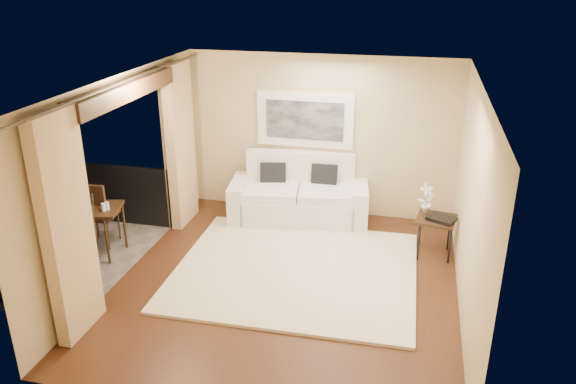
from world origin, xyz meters
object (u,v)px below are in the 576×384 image
(orchid, at_px, (427,199))
(balcony_chair_near, at_px, (80,234))
(sofa, at_px, (299,197))
(bistro_table, at_px, (98,213))
(side_table, at_px, (436,222))
(ice_bucket, at_px, (94,197))
(balcony_chair_far, at_px, (96,210))

(orchid, relative_size, balcony_chair_near, 0.50)
(sofa, bearing_deg, bistro_table, -151.54)
(side_table, distance_m, ice_bucket, 5.02)
(bistro_table, distance_m, ice_bucket, 0.27)
(bistro_table, relative_size, balcony_chair_far, 0.72)
(side_table, relative_size, orchid, 1.36)
(balcony_chair_near, bearing_deg, side_table, 3.57)
(bistro_table, height_order, balcony_chair_far, balcony_chair_far)
(orchid, distance_m, balcony_chair_near, 4.98)
(orchid, bearing_deg, side_table, -44.26)
(ice_bucket, bearing_deg, balcony_chair_near, -81.03)
(side_table, bearing_deg, orchid, 135.74)
(side_table, xyz_separation_m, ice_bucket, (-4.92, -0.94, 0.30))
(bistro_table, xyz_separation_m, ice_bucket, (-0.13, 0.15, 0.18))
(balcony_chair_near, bearing_deg, bistro_table, 71.93)
(balcony_chair_near, bearing_deg, sofa, 27.88)
(side_table, bearing_deg, ice_bucket, -169.17)
(balcony_chair_far, distance_m, balcony_chair_near, 0.65)
(orchid, distance_m, bistro_table, 4.81)
(side_table, relative_size, balcony_chair_near, 0.67)
(sofa, distance_m, balcony_chair_far, 3.24)
(ice_bucket, bearing_deg, sofa, 32.96)
(side_table, relative_size, balcony_chair_far, 0.60)
(sofa, xyz_separation_m, balcony_chair_near, (-2.62, -2.36, 0.15))
(side_table, xyz_separation_m, orchid, (-0.16, 0.15, 0.29))
(bistro_table, bearing_deg, orchid, 14.99)
(sofa, height_order, bistro_table, sofa)
(bistro_table, xyz_separation_m, balcony_chair_far, (-0.15, 0.19, -0.05))
(side_table, bearing_deg, balcony_chair_near, -162.32)
(balcony_chair_far, xyz_separation_m, balcony_chair_near, (0.12, -0.64, -0.08))
(balcony_chair_far, bearing_deg, orchid, -170.67)
(orchid, height_order, balcony_chair_near, orchid)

